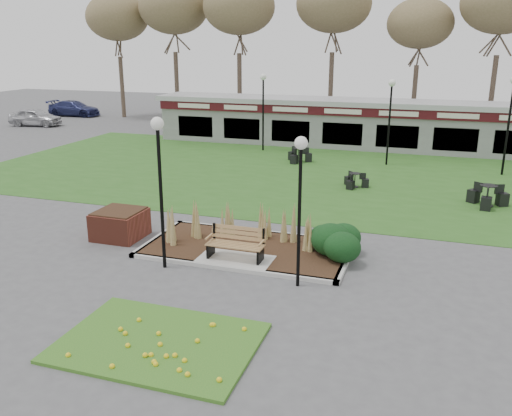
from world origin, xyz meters
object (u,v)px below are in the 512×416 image
(lamp_post_near_right, at_px, (159,160))
(lamp_post_far_right, at_px, (391,103))
(bistro_set_c, at_px, (355,182))
(lamp_post_near_left, at_px, (300,179))
(bistro_set_a, at_px, (298,157))
(brick_planter, at_px, (120,224))
(food_pavilion, at_px, (346,123))
(car_silver, at_px, (35,117))
(car_blue, at_px, (74,108))
(bistro_set_d, at_px, (487,199))
(lamp_post_mid_right, at_px, (511,104))
(park_bench, at_px, (236,243))
(car_black, at_px, (207,114))
(lamp_post_far_left, at_px, (263,95))

(lamp_post_near_right, relative_size, lamp_post_far_right, 0.97)
(bistro_set_c, bearing_deg, lamp_post_near_left, -89.56)
(bistro_set_a, bearing_deg, brick_planter, -101.52)
(food_pavilion, distance_m, car_silver, 24.39)
(food_pavilion, height_order, car_blue, food_pavilion)
(bistro_set_c, bearing_deg, bistro_set_d, -13.41)
(bistro_set_c, bearing_deg, bistro_set_a, 129.88)
(food_pavilion, bearing_deg, lamp_post_far_right, -58.00)
(food_pavilion, xyz_separation_m, car_blue, (-25.16, 7.04, -0.80))
(car_blue, bearing_deg, bistro_set_a, -120.41)
(lamp_post_mid_right, distance_m, bistro_set_c, 8.67)
(park_bench, height_order, food_pavilion, food_pavilion)
(lamp_post_near_left, xyz_separation_m, car_silver, (-26.49, 21.80, -2.26))
(bistro_set_d, bearing_deg, lamp_post_near_right, -134.40)
(park_bench, bearing_deg, car_silver, 139.57)
(car_black, bearing_deg, lamp_post_far_right, -115.90)
(bistro_set_a, distance_m, bistro_set_c, 5.79)
(car_black, bearing_deg, car_blue, 101.45)
(car_silver, bearing_deg, lamp_post_near_right, -142.62)
(bistro_set_c, bearing_deg, food_pavilion, 101.62)
(park_bench, relative_size, lamp_post_far_left, 0.38)
(food_pavilion, bearing_deg, car_black, 150.57)
(lamp_post_far_right, distance_m, bistro_set_c, 6.11)
(bistro_set_c, bearing_deg, lamp_post_near_right, -109.79)
(bistro_set_c, relative_size, car_blue, 0.25)
(park_bench, xyz_separation_m, lamp_post_mid_right, (8.58, 14.44, 2.88))
(bistro_set_a, bearing_deg, car_black, 130.71)
(lamp_post_mid_right, bearing_deg, food_pavilion, 148.39)
(lamp_post_far_right, relative_size, car_silver, 1.12)
(car_silver, height_order, car_blue, car_silver)
(lamp_post_near_left, height_order, lamp_post_near_right, lamp_post_near_right)
(bistro_set_c, bearing_deg, park_bench, -101.90)
(lamp_post_near_right, relative_size, lamp_post_mid_right, 0.91)
(park_bench, distance_m, car_silver, 32.00)
(lamp_post_far_left, bearing_deg, park_bench, -74.99)
(lamp_post_mid_right, xyz_separation_m, car_silver, (-32.93, 6.32, -2.79))
(brick_planter, bearing_deg, food_pavilion, 76.94)
(lamp_post_far_right, bearing_deg, lamp_post_far_left, 166.60)
(brick_planter, bearing_deg, bistro_set_d, 32.95)
(car_blue, bearing_deg, food_pavilion, -107.90)
(lamp_post_far_left, xyz_separation_m, bistro_set_d, (11.96, -8.30, -2.99))
(lamp_post_near_right, relative_size, car_black, 1.09)
(lamp_post_near_right, distance_m, lamp_post_far_left, 18.00)
(lamp_post_far_right, height_order, car_silver, lamp_post_far_right)
(lamp_post_mid_right, distance_m, car_blue, 36.03)
(lamp_post_far_left, xyz_separation_m, bistro_set_a, (2.83, -2.57, -3.02))
(food_pavilion, relative_size, bistro_set_c, 21.09)
(bistro_set_a, relative_size, car_blue, 0.31)
(food_pavilion, height_order, car_silver, food_pavilion)
(car_blue, bearing_deg, lamp_post_far_left, -118.09)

